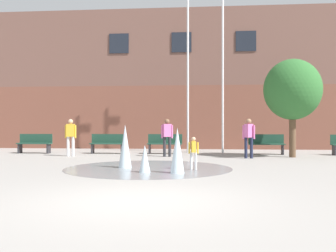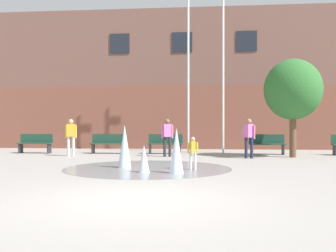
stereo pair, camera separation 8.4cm
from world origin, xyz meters
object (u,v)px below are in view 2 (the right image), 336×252
at_px(park_bench_near_trashcan, 267,144).
at_px(flagpole_right, 224,49).
at_px(park_bench_far_left, 35,143).
at_px(park_bench_under_left_flagpole, 165,143).
at_px(street_tree_near_building, 293,90).
at_px(teen_by_trashcan, 71,134).
at_px(park_bench_left_of_flagpoles, 108,143).
at_px(adult_in_red, 167,135).
at_px(child_running, 193,150).
at_px(adult_near_bench, 249,135).
at_px(flagpole_left, 189,55).

relative_size(park_bench_near_trashcan, flagpole_right, 0.17).
relative_size(park_bench_far_left, park_bench_under_left_flagpole, 1.00).
bearing_deg(street_tree_near_building, teen_by_trashcan, -178.33).
relative_size(park_bench_far_left, park_bench_left_of_flagpoles, 1.00).
xyz_separation_m(teen_by_trashcan, street_tree_near_building, (9.35, 0.27, 1.86)).
height_order(park_bench_under_left_flagpole, street_tree_near_building, street_tree_near_building).
distance_m(adult_in_red, child_running, 4.85).
distance_m(park_bench_far_left, child_running, 9.78).
height_order(adult_near_bench, adult_in_red, same).
bearing_deg(adult_in_red, park_bench_under_left_flagpole, 73.75).
bearing_deg(adult_near_bench, flagpole_right, 60.10).
bearing_deg(child_running, adult_in_red, -176.68).
xyz_separation_m(park_bench_far_left, flagpole_left, (7.22, 1.04, 4.25)).
xyz_separation_m(park_bench_far_left, street_tree_near_building, (11.62, -1.25, 2.31)).
bearing_deg(teen_by_trashcan, child_running, -46.91).
bearing_deg(park_bench_left_of_flagpoles, park_bench_far_left, -178.18).
height_order(park_bench_far_left, street_tree_near_building, street_tree_near_building).
distance_m(adult_near_bench, street_tree_near_building, 2.72).
bearing_deg(flagpole_right, park_bench_near_trashcan, -21.46).
bearing_deg(park_bench_under_left_flagpole, adult_near_bench, -30.86).
distance_m(adult_near_bench, child_running, 4.67).
bearing_deg(adult_in_red, street_tree_near_building, -23.29).
relative_size(park_bench_near_trashcan, adult_near_bench, 1.01).
bearing_deg(adult_in_red, child_running, -100.41).
xyz_separation_m(park_bench_left_of_flagpoles, park_bench_near_trashcan, (7.32, 0.17, 0.00)).
distance_m(teen_by_trashcan, flagpole_left, 6.74).
relative_size(park_bench_left_of_flagpoles, park_bench_under_left_flagpole, 1.00).
bearing_deg(flagpole_left, teen_by_trashcan, -152.67).
height_order(flagpole_left, street_tree_near_building, flagpole_left).
distance_m(park_bench_under_left_flagpole, child_running, 6.48).
bearing_deg(teen_by_trashcan, park_bench_far_left, 139.59).
distance_m(park_bench_far_left, park_bench_under_left_flagpole, 6.16).
xyz_separation_m(teen_by_trashcan, child_running, (5.38, -4.58, -0.35)).
height_order(teen_by_trashcan, adult_in_red, same).
xyz_separation_m(park_bench_far_left, flagpole_right, (8.88, 1.04, 4.46)).
relative_size(park_bench_near_trashcan, teen_by_trashcan, 1.01).
relative_size(child_running, flagpole_right, 0.11).
distance_m(adult_in_red, street_tree_near_building, 5.53).
distance_m(child_running, flagpole_right, 8.46).
bearing_deg(park_bench_under_left_flagpole, park_bench_near_trashcan, 0.97).
xyz_separation_m(park_bench_near_trashcan, street_tree_near_building, (0.82, -1.53, 2.31)).
height_order(park_bench_under_left_flagpole, flagpole_left, flagpole_left).
distance_m(park_bench_left_of_flagpoles, flagpole_left, 5.73).
height_order(park_bench_far_left, flagpole_right, flagpole_right).
distance_m(park_bench_left_of_flagpoles, adult_in_red, 3.34).
distance_m(park_bench_under_left_flagpole, teen_by_trashcan, 4.28).
height_order(park_bench_left_of_flagpoles, street_tree_near_building, street_tree_near_building).
xyz_separation_m(child_running, flagpole_right, (1.24, 7.13, 4.36)).
distance_m(teen_by_trashcan, street_tree_near_building, 9.54).
xyz_separation_m(flagpole_left, flagpole_right, (1.67, -0.00, 0.21)).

